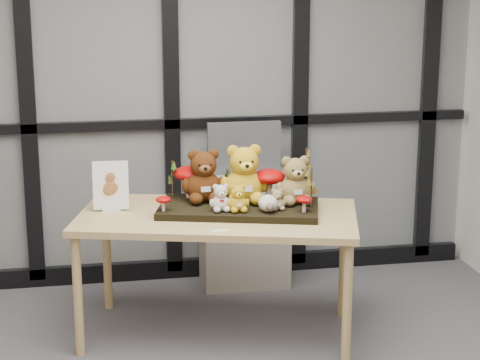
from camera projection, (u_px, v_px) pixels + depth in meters
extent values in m
plane|color=beige|center=(99.00, 70.00, 5.46)|extent=(5.00, 0.00, 5.00)
cube|color=#2D383F|center=(99.00, 71.00, 5.43)|extent=(4.90, 0.02, 2.70)
cube|color=black|center=(107.00, 273.00, 5.76)|extent=(4.90, 0.06, 0.12)
cube|color=black|center=(101.00, 126.00, 5.52)|extent=(4.90, 0.06, 0.06)
cube|color=black|center=(26.00, 73.00, 5.35)|extent=(0.10, 0.06, 2.70)
cube|color=black|center=(171.00, 69.00, 5.51)|extent=(0.10, 0.06, 2.70)
cube|color=black|center=(301.00, 66.00, 5.66)|extent=(0.10, 0.06, 2.70)
cube|color=black|center=(431.00, 64.00, 5.82)|extent=(0.10, 0.06, 2.70)
cube|color=tan|center=(217.00, 217.00, 4.79)|extent=(1.67, 1.14, 0.04)
cylinder|color=tan|center=(78.00, 296.00, 4.62)|extent=(0.05, 0.05, 0.68)
cylinder|color=tan|center=(107.00, 255.00, 5.26)|extent=(0.05, 0.05, 0.68)
cylinder|color=tan|center=(347.00, 305.00, 4.50)|extent=(0.05, 0.05, 0.68)
cylinder|color=tan|center=(343.00, 262.00, 5.14)|extent=(0.05, 0.05, 0.68)
cube|color=black|center=(239.00, 208.00, 4.82)|extent=(0.96, 0.66, 0.04)
cube|color=silver|center=(112.00, 210.00, 4.85)|extent=(0.10, 0.07, 0.01)
cube|color=white|center=(111.00, 185.00, 4.82)|extent=(0.20, 0.05, 0.27)
ellipsoid|color=brown|center=(111.00, 190.00, 4.82)|extent=(0.09, 0.01, 0.10)
ellipsoid|color=brown|center=(110.00, 177.00, 4.80)|extent=(0.05, 0.01, 0.05)
cube|color=white|center=(220.00, 231.00, 4.49)|extent=(0.09, 0.03, 0.00)
cube|color=#9B948A|center=(244.00, 229.00, 5.65)|extent=(0.56, 0.33, 0.74)
cube|color=#4C4E53|center=(244.00, 148.00, 5.54)|extent=(0.47, 0.05, 0.33)
cube|color=black|center=(245.00, 149.00, 5.52)|extent=(0.42, 0.00, 0.27)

